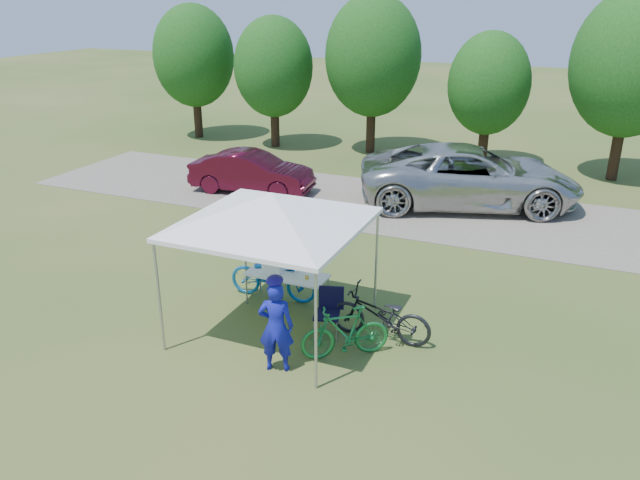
# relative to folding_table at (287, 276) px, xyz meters

# --- Properties ---
(ground) EXTENTS (100.00, 100.00, 0.00)m
(ground) POSITION_rel_folding_table_xyz_m (0.23, -0.98, -0.65)
(ground) COLOR #2D5119
(ground) RESTS_ON ground
(gravel_strip) EXTENTS (24.00, 5.00, 0.02)m
(gravel_strip) POSITION_rel_folding_table_xyz_m (0.23, 7.02, -0.64)
(gravel_strip) COLOR gray
(gravel_strip) RESTS_ON ground
(canopy) EXTENTS (4.53, 4.53, 3.00)m
(canopy) POSITION_rel_folding_table_xyz_m (0.23, -0.98, 2.01)
(canopy) COLOR #A5A5AA
(canopy) RESTS_ON ground
(treeline) EXTENTS (24.89, 4.28, 6.30)m
(treeline) POSITION_rel_folding_table_xyz_m (-0.06, 13.07, 2.89)
(treeline) COLOR #382314
(treeline) RESTS_ON ground
(folding_table) EXTENTS (1.68, 0.70, 0.69)m
(folding_table) POSITION_rel_folding_table_xyz_m (0.00, 0.00, 0.00)
(folding_table) COLOR white
(folding_table) RESTS_ON ground
(folding_chair) EXTENTS (0.59, 0.61, 0.93)m
(folding_chair) POSITION_rel_folding_table_xyz_m (1.24, -0.75, -0.10)
(folding_chair) COLOR black
(folding_chair) RESTS_ON ground
(cooler) EXTENTS (0.43, 0.29, 0.31)m
(cooler) POSITION_rel_folding_table_xyz_m (-0.30, 0.00, 0.20)
(cooler) COLOR white
(cooler) RESTS_ON folding_table
(ice_cream_cup) EXTENTS (0.09, 0.09, 0.06)m
(ice_cream_cup) POSITION_rel_folding_table_xyz_m (0.47, -0.05, 0.08)
(ice_cream_cup) COLOR gold
(ice_cream_cup) RESTS_ON folding_table
(cyclist) EXTENTS (0.69, 0.56, 1.64)m
(cyclist) POSITION_rel_folding_table_xyz_m (0.89, -2.22, 0.18)
(cyclist) COLOR #1319A1
(cyclist) RESTS_ON ground
(bike_blue) EXTENTS (1.96, 0.80, 1.01)m
(bike_blue) POSITION_rel_folding_table_xyz_m (-0.40, 0.15, -0.14)
(bike_blue) COLOR #135EA6
(bike_blue) RESTS_ON ground
(bike_green) EXTENTS (1.56, 1.32, 0.96)m
(bike_green) POSITION_rel_folding_table_xyz_m (1.81, -1.38, -0.16)
(bike_green) COLOR #1B7A37
(bike_green) RESTS_ON ground
(bike_dark) EXTENTS (1.93, 0.67, 1.01)m
(bike_dark) POSITION_rel_folding_table_xyz_m (2.20, -0.60, -0.14)
(bike_dark) COLOR black
(bike_dark) RESTS_ON ground
(minivan) EXTENTS (7.10, 4.87, 1.80)m
(minivan) POSITION_rel_folding_table_xyz_m (2.18, 8.00, 0.28)
(minivan) COLOR #BABBB5
(minivan) RESTS_ON gravel_strip
(sedan) EXTENTS (4.07, 1.80, 1.30)m
(sedan) POSITION_rel_folding_table_xyz_m (-4.49, 6.61, 0.02)
(sedan) COLOR #450B1B
(sedan) RESTS_ON gravel_strip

